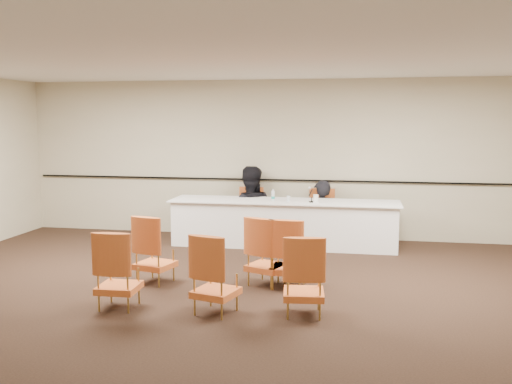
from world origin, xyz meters
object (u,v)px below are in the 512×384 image
at_px(drinking_glass, 288,198).
at_px(aud_chair_front_left, 155,249).
at_px(panelist_second_chair, 249,213).
at_px(aud_chair_back_left, 119,269).
at_px(coffee_cup, 316,199).
at_px(panel_table, 284,223).
at_px(panelist_main, 321,224).
at_px(panelist_main_chair, 321,215).
at_px(panelist_second, 249,217).
at_px(water_bottle, 273,195).
at_px(aud_chair_front_right, 289,253).
at_px(aud_chair_back_mid, 216,273).
at_px(aud_chair_back_right, 304,275).
at_px(aud_chair_front_mid, 267,251).
at_px(microphone, 312,195).

distance_m(drinking_glass, aud_chair_front_left, 3.02).
relative_size(panelist_second_chair, aud_chair_back_left, 1.00).
height_order(drinking_glass, coffee_cup, coffee_cup).
bearing_deg(panel_table, panelist_main, 43.58).
bearing_deg(panelist_main_chair, aud_chair_back_left, -116.01).
relative_size(panelist_second, aud_chair_front_left, 2.04).
distance_m(panelist_second_chair, water_bottle, 0.97).
distance_m(panelist_second, aud_chair_front_right, 3.32).
xyz_separation_m(panelist_second_chair, water_bottle, (0.56, -0.65, 0.44)).
xyz_separation_m(panel_table, panelist_second, (-0.75, 0.59, -0.00)).
bearing_deg(aud_chair_back_mid, aud_chair_back_right, 23.03).
xyz_separation_m(aud_chair_front_left, aud_chair_back_mid, (1.14, -1.07, 0.00)).
distance_m(panelist_second, water_bottle, 1.00).
bearing_deg(aud_chair_front_left, coffee_cup, 65.49).
bearing_deg(aud_chair_back_right, aud_chair_front_mid, 112.37).
height_order(panelist_main, aud_chair_front_left, panelist_main).
bearing_deg(aud_chair_front_mid, drinking_glass, 111.99).
relative_size(drinking_glass, aud_chair_front_mid, 0.11).
distance_m(coffee_cup, aud_chair_front_left, 3.23).
height_order(aud_chair_front_left, aud_chair_front_mid, same).
height_order(panelist_main, aud_chair_back_mid, panelist_main).
distance_m(panelist_second_chair, aud_chair_back_right, 4.43).
relative_size(aud_chair_front_mid, aud_chair_back_right, 1.00).
bearing_deg(aud_chair_front_mid, panelist_main_chair, 102.04).
xyz_separation_m(panelist_second_chair, aud_chair_back_mid, (0.46, -4.30, 0.00)).
xyz_separation_m(aud_chair_back_left, aud_chair_back_mid, (1.19, 0.03, 0.00)).
bearing_deg(panelist_second_chair, aud_chair_back_left, -99.80).
height_order(panelist_second, aud_chair_back_right, panelist_second).
distance_m(panelist_main, panelist_second, 1.37).
relative_size(panelist_main_chair, microphone, 3.58).
distance_m(panel_table, aud_chair_back_left, 4.02).
height_order(aud_chair_back_left, aud_chair_back_right, same).
height_order(panelist_second_chair, aud_chair_front_mid, same).
bearing_deg(drinking_glass, aud_chair_back_mid, -95.86).
relative_size(panelist_main, microphone, 6.23).
xyz_separation_m(panelist_second_chair, aud_chair_front_right, (1.16, -3.11, 0.00)).
xyz_separation_m(panelist_second_chair, aud_chair_back_right, (1.47, -4.18, 0.00)).
bearing_deg(aud_chair_front_mid, water_bottle, 118.51).
bearing_deg(aud_chair_back_left, aud_chair_back_mid, -0.78).
height_order(water_bottle, aud_chair_front_right, water_bottle).
bearing_deg(aud_chair_front_right, aud_chair_front_mid, 173.38).
xyz_separation_m(aud_chair_front_right, aud_chair_back_left, (-1.89, -1.22, 0.00)).
xyz_separation_m(microphone, water_bottle, (-0.69, 0.05, -0.03)).
bearing_deg(drinking_glass, aud_chair_front_left, -120.52).
relative_size(panelist_main_chair, coffee_cup, 6.80).
xyz_separation_m(drinking_glass, aud_chair_back_right, (0.64, -3.52, -0.39)).
bearing_deg(aud_chair_front_right, aud_chair_front_left, -172.64).
xyz_separation_m(water_bottle, aud_chair_front_right, (0.60, -2.46, -0.44)).
distance_m(microphone, drinking_glass, 0.42).
relative_size(water_bottle, aud_chair_back_mid, 0.22).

